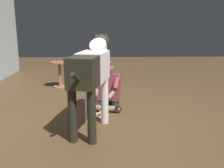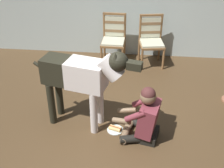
# 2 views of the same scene
# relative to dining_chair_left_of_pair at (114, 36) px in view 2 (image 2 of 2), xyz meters

# --- Properties ---
(ground_plane) EXTENTS (14.14, 14.14, 0.00)m
(ground_plane) POSITION_rel_dining_chair_left_of_pair_xyz_m (0.17, -2.34, -0.54)
(ground_plane) COLOR #493520
(dining_chair_left_of_pair) EXTENTS (0.47, 0.47, 0.98)m
(dining_chair_left_of_pair) POSITION_rel_dining_chair_left_of_pair_xyz_m (0.00, 0.00, 0.00)
(dining_chair_left_of_pair) COLOR brown
(dining_chair_left_of_pair) RESTS_ON ground
(dining_chair_right_of_pair) EXTENTS (0.53, 0.53, 0.98)m
(dining_chair_right_of_pair) POSITION_rel_dining_chair_left_of_pair_xyz_m (0.74, -0.00, 0.00)
(dining_chair_right_of_pair) COLOR brown
(dining_chair_right_of_pair) RESTS_ON ground
(person_sitting_on_floor) EXTENTS (0.67, 0.57, 0.81)m
(person_sitting_on_floor) POSITION_rel_dining_chair_left_of_pair_xyz_m (0.64, -2.28, -0.21)
(person_sitting_on_floor) COLOR black
(person_sitting_on_floor) RESTS_ON ground
(large_dog) EXTENTS (1.54, 0.54, 1.27)m
(large_dog) POSITION_rel_dining_chair_left_of_pair_xyz_m (-0.23, -2.07, 0.27)
(large_dog) COLOR silver
(large_dog) RESTS_ON ground
(hot_dog_on_plate) EXTENTS (0.23, 0.23, 0.06)m
(hot_dog_on_plate) POSITION_rel_dining_chair_left_of_pair_xyz_m (0.23, -2.18, -0.52)
(hot_dog_on_plate) COLOR silver
(hot_dog_on_plate) RESTS_ON ground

